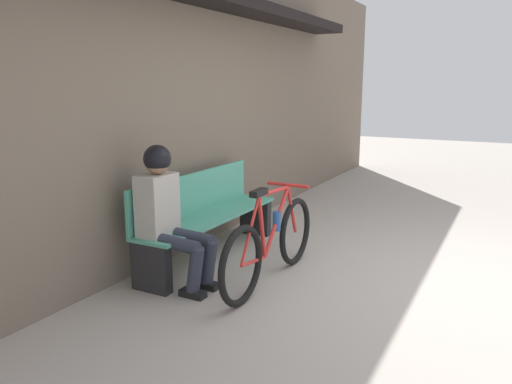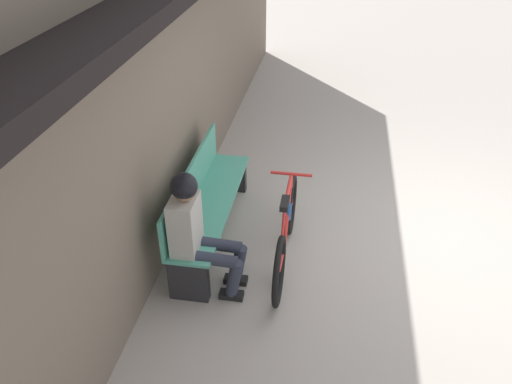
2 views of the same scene
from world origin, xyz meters
name	(u,v)px [view 1 (image 1 of 2)]	position (x,y,z in m)	size (l,w,h in m)	color
ground_plane	(451,289)	(0.00, 0.00, 0.00)	(24.00, 24.00, 0.00)	#ADA399
storefront_wall	(190,86)	(0.00, 2.61, 1.66)	(12.00, 0.56, 3.20)	#756656
park_bench_near	(206,218)	(-0.30, 2.25, 0.41)	(1.93, 0.42, 0.84)	#51A88E
bicycle	(271,243)	(-0.57, 1.41, 0.35)	(1.67, 0.40, 0.86)	black
person_seated	(167,207)	(-1.05, 2.13, 0.69)	(0.34, 0.63, 1.20)	#2D3342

